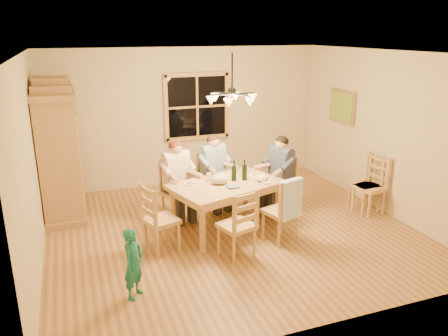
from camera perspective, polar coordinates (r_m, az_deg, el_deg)
name	(u,v)px	position (r m, az deg, el deg)	size (l,w,h in m)	color
floor	(231,230)	(6.92, 0.96, -8.12)	(5.50, 5.50, 0.00)	brown
ceiling	(232,53)	(6.24, 1.08, 14.83)	(5.50, 5.00, 0.02)	white
wall_back	(187,117)	(8.77, -4.85, 6.66)	(5.50, 0.02, 2.70)	beige
wall_left	(30,166)	(6.07, -24.01, 0.28)	(0.02, 5.00, 2.70)	beige
wall_right	(384,133)	(7.84, 20.21, 4.34)	(0.02, 5.00, 2.70)	beige
window	(197,107)	(8.76, -3.55, 8.01)	(1.30, 0.06, 1.30)	black
painting	(342,107)	(8.70, 15.17, 7.70)	(0.06, 0.78, 0.64)	olive
chandelier	(232,98)	(6.30, 1.05, 9.17)	(0.77, 0.68, 0.71)	black
armoire	(60,154)	(7.65, -20.66, 1.71)	(0.66, 1.40, 2.30)	olive
dining_table	(226,190)	(6.72, 0.28, -2.84)	(1.87, 1.45, 0.76)	tan
chair_far_left	(178,202)	(7.24, -6.08, -4.41)	(0.54, 0.53, 0.99)	tan
chair_far_right	(214,192)	(7.61, -1.35, -3.19)	(0.54, 0.53, 0.99)	tan
chair_near_left	(237,236)	(6.06, 1.65, -8.82)	(0.54, 0.53, 0.99)	tan
chair_near_right	(280,221)	(6.56, 7.32, -6.83)	(0.54, 0.53, 0.99)	tan
chair_end_left	(162,230)	(6.28, -8.13, -8.01)	(0.53, 0.54, 0.99)	tan
chair_end_right	(279,195)	(7.55, 7.22, -3.50)	(0.53, 0.54, 0.99)	tan
adult_woman	(177,171)	(7.05, -6.22, -0.35)	(0.49, 0.51, 0.87)	beige
adult_plaid_man	(213,163)	(7.43, -1.38, 0.69)	(0.49, 0.51, 0.87)	teal
adult_slate_man	(280,165)	(7.37, 7.38, 0.40)	(0.51, 0.49, 0.87)	#38405A
towel	(290,199)	(6.29, 8.67, -4.08)	(0.38, 0.10, 0.58)	#B8D9F9
wine_bottle_a	(234,171)	(6.75, 1.31, -0.33)	(0.08, 0.08, 0.33)	black
wine_bottle_b	(245,170)	(6.78, 2.70, -0.26)	(0.08, 0.08, 0.33)	black
plate_woman	(192,183)	(6.69, -4.18, -1.96)	(0.26, 0.26, 0.02)	white
plate_plaid	(229,176)	(6.99, 0.64, -1.04)	(0.26, 0.26, 0.02)	white
plate_slate	(257,175)	(7.06, 4.33, -0.90)	(0.26, 0.26, 0.02)	white
wine_glass_a	(209,178)	(6.72, -2.02, -1.27)	(0.06, 0.06, 0.14)	silver
wine_glass_b	(245,170)	(7.09, 2.71, -0.27)	(0.06, 0.06, 0.14)	silver
cap	(262,178)	(6.78, 4.94, -1.29)	(0.20, 0.20, 0.11)	beige
napkin	(233,187)	(6.49, 1.16, -2.48)	(0.18, 0.14, 0.03)	slate
cloth_bundle	(220,179)	(6.63, -0.57, -1.45)	(0.28, 0.22, 0.15)	tan
child	(133,263)	(5.24, -11.75, -12.11)	(0.32, 0.21, 0.87)	#186F68
chair_spare_front	(364,194)	(7.93, 17.84, -3.20)	(0.45, 0.46, 0.99)	tan
chair_spare_back	(369,196)	(7.84, 18.37, -3.48)	(0.49, 0.51, 0.99)	tan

